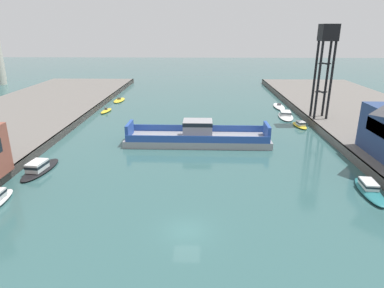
{
  "coord_description": "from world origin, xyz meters",
  "views": [
    {
      "loc": [
        1.19,
        -26.27,
        17.44
      ],
      "look_at": [
        0.0,
        18.71,
        2.0
      ],
      "focal_mm": 31.26,
      "sensor_mm": 36.0,
      "label": 1
    }
  ],
  "objects_px": {
    "chain_ferry": "(198,137)",
    "crane_tower": "(327,48)",
    "moored_boat_far_right": "(279,106)",
    "moored_boat_near_right": "(300,125)",
    "moored_boat_mid_right": "(286,115)",
    "moored_boat_upstream_b": "(39,168)",
    "moored_boat_far_left": "(369,189)",
    "moored_boat_near_left": "(106,111)",
    "moored_boat_upstream_a": "(119,100)"
  },
  "relations": [
    {
      "from": "moored_boat_near_left",
      "to": "crane_tower",
      "type": "xyz_separation_m",
      "value": [
        43.95,
        -8.64,
        14.08
      ]
    },
    {
      "from": "moored_boat_far_left",
      "to": "moored_boat_upstream_a",
      "type": "bearing_deg",
      "value": 128.57
    },
    {
      "from": "moored_boat_mid_right",
      "to": "moored_boat_upstream_b",
      "type": "xyz_separation_m",
      "value": [
        -38.7,
        -29.59,
        0.14
      ]
    },
    {
      "from": "moored_boat_upstream_b",
      "to": "crane_tower",
      "type": "xyz_separation_m",
      "value": [
        43.67,
        24.52,
        13.77
      ]
    },
    {
      "from": "moored_boat_far_right",
      "to": "moored_boat_upstream_a",
      "type": "height_order",
      "value": "moored_boat_far_right"
    },
    {
      "from": "moored_boat_far_right",
      "to": "moored_boat_upstream_a",
      "type": "distance_m",
      "value": 40.08
    },
    {
      "from": "moored_boat_near_right",
      "to": "moored_boat_upstream_a",
      "type": "distance_m",
      "value": 46.13
    },
    {
      "from": "chain_ferry",
      "to": "moored_boat_mid_right",
      "type": "xyz_separation_m",
      "value": [
        18.32,
        17.59,
        -0.7
      ]
    },
    {
      "from": "moored_boat_mid_right",
      "to": "moored_boat_upstream_b",
      "type": "height_order",
      "value": "moored_boat_upstream_b"
    },
    {
      "from": "moored_boat_far_left",
      "to": "moored_boat_near_right",
      "type": "bearing_deg",
      "value": 90.42
    },
    {
      "from": "chain_ferry",
      "to": "moored_boat_near_left",
      "type": "relative_size",
      "value": 4.52
    },
    {
      "from": "moored_boat_upstream_b",
      "to": "crane_tower",
      "type": "relative_size",
      "value": 0.47
    },
    {
      "from": "crane_tower",
      "to": "moored_boat_near_left",
      "type": "bearing_deg",
      "value": 168.88
    },
    {
      "from": "moored_boat_near_right",
      "to": "moored_boat_mid_right",
      "type": "distance_m",
      "value": 7.51
    },
    {
      "from": "moored_boat_mid_right",
      "to": "moored_boat_far_right",
      "type": "distance_m",
      "value": 9.03
    },
    {
      "from": "moored_boat_near_left",
      "to": "crane_tower",
      "type": "height_order",
      "value": "crane_tower"
    },
    {
      "from": "moored_boat_mid_right",
      "to": "moored_boat_upstream_a",
      "type": "xyz_separation_m",
      "value": [
        -38.92,
        15.77,
        -0.22
      ]
    },
    {
      "from": "moored_boat_upstream_a",
      "to": "moored_boat_upstream_b",
      "type": "distance_m",
      "value": 45.36
    },
    {
      "from": "moored_boat_far_left",
      "to": "crane_tower",
      "type": "xyz_separation_m",
      "value": [
        3.82,
        29.41,
        13.88
      ]
    },
    {
      "from": "chain_ferry",
      "to": "crane_tower",
      "type": "xyz_separation_m",
      "value": [
        23.28,
        12.51,
        13.22
      ]
    },
    {
      "from": "moored_boat_mid_right",
      "to": "crane_tower",
      "type": "distance_m",
      "value": 15.62
    },
    {
      "from": "moored_boat_mid_right",
      "to": "moored_boat_far_left",
      "type": "height_order",
      "value": "moored_boat_far_left"
    },
    {
      "from": "moored_boat_far_left",
      "to": "moored_boat_far_right",
      "type": "distance_m",
      "value": 43.5
    },
    {
      "from": "moored_boat_far_right",
      "to": "moored_boat_near_left",
      "type": "bearing_deg",
      "value": -172.17
    },
    {
      "from": "moored_boat_near_right",
      "to": "moored_boat_far_right",
      "type": "distance_m",
      "value": 16.47
    },
    {
      "from": "chain_ferry",
      "to": "moored_boat_far_left",
      "type": "relative_size",
      "value": 3.1
    },
    {
      "from": "moored_boat_near_right",
      "to": "moored_boat_upstream_a",
      "type": "bearing_deg",
      "value": 149.78
    },
    {
      "from": "moored_boat_mid_right",
      "to": "moored_boat_upstream_a",
      "type": "height_order",
      "value": "moored_boat_mid_right"
    },
    {
      "from": "moored_boat_near_left",
      "to": "moored_boat_upstream_b",
      "type": "bearing_deg",
      "value": -89.51
    },
    {
      "from": "moored_boat_upstream_b",
      "to": "moored_boat_near_left",
      "type": "bearing_deg",
      "value": 90.49
    },
    {
      "from": "moored_boat_upstream_a",
      "to": "crane_tower",
      "type": "height_order",
      "value": "crane_tower"
    },
    {
      "from": "chain_ferry",
      "to": "crane_tower",
      "type": "distance_m",
      "value": 29.55
    },
    {
      "from": "moored_boat_near_left",
      "to": "moored_boat_far_left",
      "type": "distance_m",
      "value": 55.3
    },
    {
      "from": "moored_boat_near_right",
      "to": "moored_boat_mid_right",
      "type": "relative_size",
      "value": 0.62
    },
    {
      "from": "moored_boat_far_right",
      "to": "moored_boat_near_right",
      "type": "bearing_deg",
      "value": -88.75
    },
    {
      "from": "moored_boat_mid_right",
      "to": "moored_boat_upstream_b",
      "type": "distance_m",
      "value": 48.72
    },
    {
      "from": "moored_boat_near_right",
      "to": "moored_boat_upstream_b",
      "type": "distance_m",
      "value": 45.41
    },
    {
      "from": "chain_ferry",
      "to": "moored_boat_upstream_b",
      "type": "xyz_separation_m",
      "value": [
        -20.38,
        -12.0,
        -0.56
      ]
    },
    {
      "from": "moored_boat_mid_right",
      "to": "chain_ferry",
      "type": "bearing_deg",
      "value": -136.17
    },
    {
      "from": "moored_boat_far_right",
      "to": "moored_boat_upstream_b",
      "type": "xyz_separation_m",
      "value": [
        -39.29,
        -38.6,
        0.3
      ]
    },
    {
      "from": "moored_boat_far_left",
      "to": "moored_boat_upstream_a",
      "type": "distance_m",
      "value": 64.26
    },
    {
      "from": "moored_boat_near_left",
      "to": "crane_tower",
      "type": "distance_m",
      "value": 46.95
    },
    {
      "from": "moored_boat_near_right",
      "to": "moored_boat_mid_right",
      "type": "height_order",
      "value": "moored_boat_mid_right"
    },
    {
      "from": "moored_boat_near_left",
      "to": "moored_boat_upstream_a",
      "type": "xyz_separation_m",
      "value": [
        0.07,
        12.2,
        -0.06
      ]
    },
    {
      "from": "moored_boat_far_left",
      "to": "crane_tower",
      "type": "relative_size",
      "value": 0.43
    },
    {
      "from": "moored_boat_upstream_b",
      "to": "moored_boat_far_right",
      "type": "bearing_deg",
      "value": 44.5
    },
    {
      "from": "chain_ferry",
      "to": "moored_boat_near_left",
      "type": "bearing_deg",
      "value": 134.33
    },
    {
      "from": "moored_boat_upstream_b",
      "to": "crane_tower",
      "type": "distance_m",
      "value": 51.94
    },
    {
      "from": "moored_boat_near_right",
      "to": "moored_boat_far_left",
      "type": "height_order",
      "value": "moored_boat_far_left"
    },
    {
      "from": "moored_boat_near_left",
      "to": "moored_boat_upstream_a",
      "type": "height_order",
      "value": "moored_boat_near_left"
    }
  ]
}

